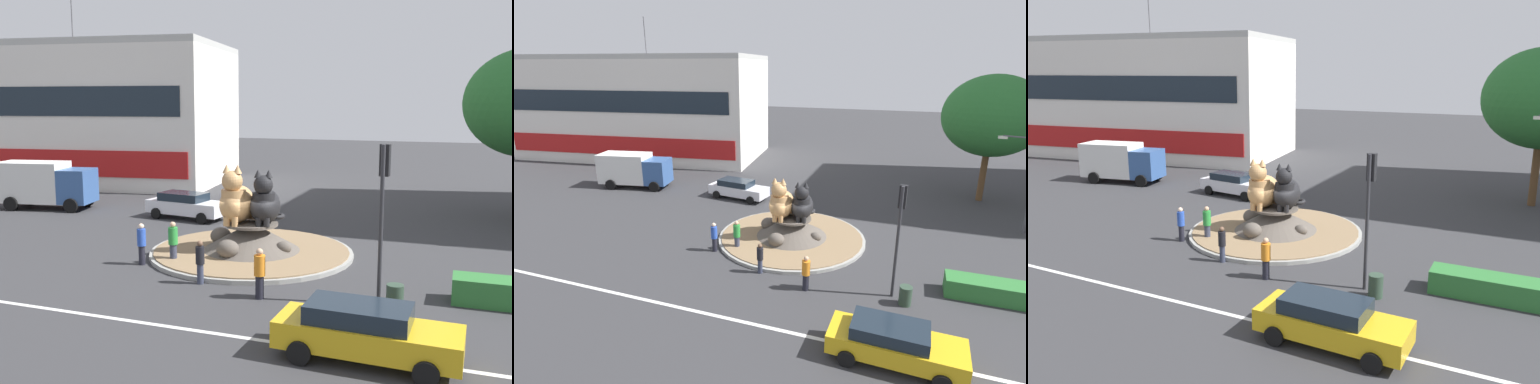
% 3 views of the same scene
% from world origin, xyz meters
% --- Properties ---
extents(ground_plane, '(160.00, 160.00, 0.00)m').
position_xyz_m(ground_plane, '(0.00, 0.00, 0.00)').
color(ground_plane, '#333335').
extents(lane_centreline, '(112.00, 0.20, 0.01)m').
position_xyz_m(lane_centreline, '(0.00, -8.74, 0.00)').
color(lane_centreline, silver).
rests_on(lane_centreline, ground).
extents(roundabout_island, '(9.02, 9.02, 1.44)m').
position_xyz_m(roundabout_island, '(-0.03, -0.01, 0.53)').
color(roundabout_island, gray).
rests_on(roundabout_island, ground).
extents(cat_statue_calico, '(1.62, 2.62, 2.64)m').
position_xyz_m(cat_statue_calico, '(-0.59, -0.30, 2.41)').
color(cat_statue_calico, tan).
rests_on(cat_statue_calico, roundabout_island).
extents(cat_statue_black, '(1.72, 2.54, 2.43)m').
position_xyz_m(cat_statue_black, '(0.63, 0.01, 2.34)').
color(cat_statue_black, black).
rests_on(cat_statue_black, roundabout_island).
extents(traffic_light_mast, '(0.35, 0.46, 5.36)m').
position_xyz_m(traffic_light_mast, '(6.29, -4.47, 3.72)').
color(traffic_light_mast, '#2D2D33').
rests_on(traffic_light_mast, ground).
extents(shophouse_block, '(28.46, 16.35, 15.12)m').
position_xyz_m(shophouse_block, '(-23.72, 18.36, 5.72)').
color(shophouse_block, silver).
rests_on(shophouse_block, ground).
extents(broadleaf_tree_behind_island, '(7.19, 7.19, 9.74)m').
position_xyz_m(broadleaf_tree_behind_island, '(11.99, 12.25, 6.67)').
color(broadleaf_tree_behind_island, brown).
rests_on(broadleaf_tree_behind_island, ground).
extents(pedestrian_blue_shirt, '(0.36, 0.36, 1.75)m').
position_xyz_m(pedestrian_blue_shirt, '(-3.71, -3.13, 0.93)').
color(pedestrian_blue_shirt, black).
rests_on(pedestrian_blue_shirt, ground).
extents(pedestrian_orange_shirt, '(0.39, 0.39, 1.78)m').
position_xyz_m(pedestrian_orange_shirt, '(2.33, -5.42, 0.93)').
color(pedestrian_orange_shirt, black).
rests_on(pedestrian_orange_shirt, ground).
extents(pedestrian_black_shirt, '(0.33, 0.33, 1.65)m').
position_xyz_m(pedestrian_black_shirt, '(-0.31, -4.62, 0.87)').
color(pedestrian_black_shirt, '#33384C').
rests_on(pedestrian_black_shirt, ground).
extents(pedestrian_green_shirt, '(0.40, 0.40, 1.79)m').
position_xyz_m(pedestrian_green_shirt, '(-2.56, -2.52, 0.94)').
color(pedestrian_green_shirt, '#33384C').
rests_on(pedestrian_green_shirt, ground).
extents(sedan_on_far_lane, '(4.84, 2.05, 1.52)m').
position_xyz_m(sedan_on_far_lane, '(6.55, -9.04, 0.81)').
color(sedan_on_far_lane, gold).
rests_on(sedan_on_far_lane, ground).
extents(hatchback_near_shophouse, '(4.98, 2.48, 1.52)m').
position_xyz_m(hatchback_near_shophouse, '(-6.38, 6.21, 0.81)').
color(hatchback_near_shophouse, silver).
rests_on(hatchback_near_shophouse, ground).
extents(delivery_box_truck, '(6.36, 3.43, 2.98)m').
position_xyz_m(delivery_box_truck, '(-16.28, 6.03, 1.63)').
color(delivery_box_truck, '#335693').
rests_on(delivery_box_truck, ground).
extents(litter_bin, '(0.56, 0.56, 0.90)m').
position_xyz_m(litter_bin, '(6.86, -5.10, 0.45)').
color(litter_bin, '#2D4233').
rests_on(litter_bin, ground).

